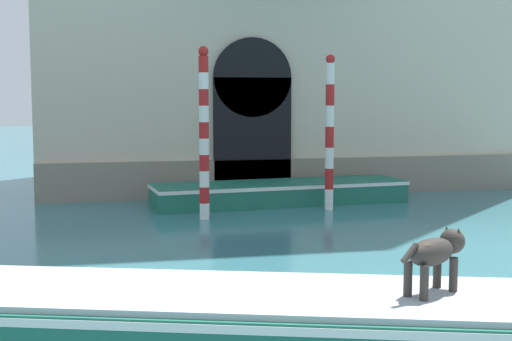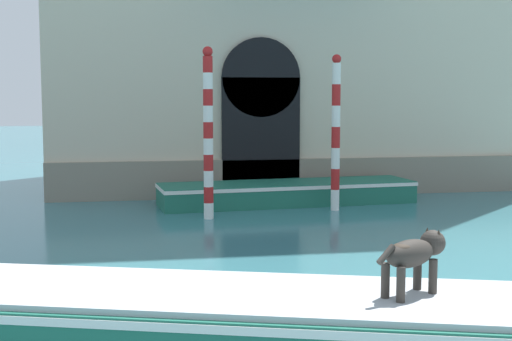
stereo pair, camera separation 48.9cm
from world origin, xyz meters
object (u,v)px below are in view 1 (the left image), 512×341
at_px(dog_on_deck, 436,252).
at_px(boat_moored_near_palazzo, 280,192).
at_px(boat_foreground, 209,316).
at_px(mooring_pole_2, 204,133).
at_px(mooring_pole_0, 330,132).

xyz_separation_m(dog_on_deck, boat_moored_near_palazzo, (0.87, 9.53, -0.72)).
distance_m(boat_foreground, mooring_pole_2, 7.51).
bearing_deg(boat_foreground, mooring_pole_0, 82.14).
bearing_deg(mooring_pole_0, mooring_pole_2, -168.24).
relative_size(boat_foreground, dog_on_deck, 10.38).
relative_size(boat_foreground, boat_moored_near_palazzo, 1.45).
bearing_deg(mooring_pole_2, mooring_pole_0, 11.76).
xyz_separation_m(dog_on_deck, mooring_pole_0, (1.69, 8.47, 0.71)).
xyz_separation_m(boat_foreground, boat_moored_near_palazzo, (3.01, 8.96, -0.04)).
xyz_separation_m(dog_on_deck, mooring_pole_2, (-1.13, 7.88, 0.76)).
xyz_separation_m(mooring_pole_0, mooring_pole_2, (-2.82, -0.59, 0.05)).
bearing_deg(boat_moored_near_palazzo, dog_on_deck, -100.72).
bearing_deg(dog_on_deck, mooring_pole_2, 69.35).
height_order(boat_moored_near_palazzo, mooring_pole_2, mooring_pole_2).
relative_size(dog_on_deck, mooring_pole_2, 0.24).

